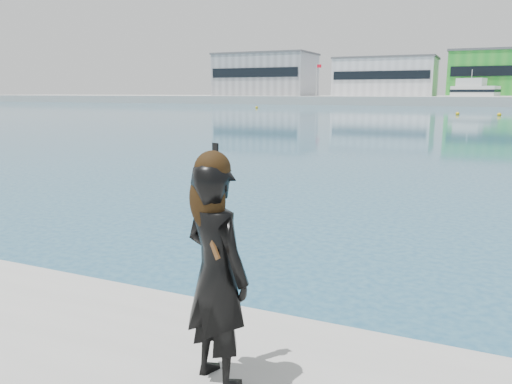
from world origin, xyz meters
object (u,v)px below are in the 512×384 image
buoy_extra (499,116)px  buoy_near (457,115)px  motor_yacht (477,96)px  woman (216,268)px  buoy_far (257,108)px

buoy_extra → buoy_near: bearing=169.9°
motor_yacht → woman: (-0.17, -115.87, -0.48)m
buoy_far → woman: woman is taller
motor_yacht → woman: 115.87m
buoy_near → woman: 68.53m
motor_yacht → buoy_far: (-37.12, -32.80, -2.18)m
buoy_near → woman: size_ratio=0.28×
buoy_near → buoy_extra: (4.94, -0.88, 0.00)m
buoy_far → buoy_extra: bearing=-20.9°
buoy_far → woman: (36.95, -83.06, 1.69)m
buoy_near → buoy_extra: 5.02m
woman → buoy_near: bearing=-65.7°
motor_yacht → buoy_near: 47.44m
motor_yacht → buoy_extra: bearing=-66.3°
motor_yacht → woman: bearing=-70.4°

